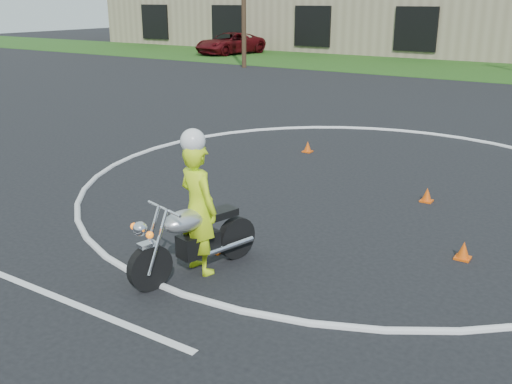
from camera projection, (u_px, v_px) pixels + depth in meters
The scene contains 6 objects.
ground at pixel (288, 228), 10.45m from camera, with size 120.00×120.00×0.00m, color black.
course_markings at pixel (468, 185), 12.81m from camera, with size 19.05×19.05×0.12m.
primary_motorcycle at pixel (193, 238), 8.54m from camera, with size 1.02×2.25×1.21m.
rider_primary_grp at pixel (198, 204), 8.49m from camera, with size 0.84×0.67×2.24m.
pickup_grp at pixel (230, 43), 43.02m from camera, with size 3.66×6.09×1.58m.
traffic_cones at pixel (483, 193), 11.90m from camera, with size 11.52×11.66×0.30m.
Camera 1 is at (4.72, -8.48, 3.99)m, focal length 40.00 mm.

